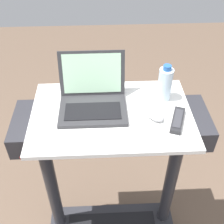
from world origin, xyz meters
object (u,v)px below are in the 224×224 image
object	(u,v)px
computer_mouse	(155,114)
tv_remote	(178,120)
laptop	(93,98)
water_bottle	(165,84)

from	to	relation	value
computer_mouse	tv_remote	size ratio (longest dim) A/B	0.60
tv_remote	laptop	bearing A→B (deg)	161.00
water_bottle	tv_remote	xyz separation A→B (m)	(0.03, -0.17, -0.07)
laptop	water_bottle	bearing A→B (deg)	8.28
laptop	computer_mouse	xyz separation A→B (m)	(0.27, -0.09, -0.03)
laptop	water_bottle	distance (m)	0.34
laptop	computer_mouse	world-z (taller)	laptop
laptop	computer_mouse	distance (m)	0.29
tv_remote	computer_mouse	bearing A→B (deg)	159.84
laptop	water_bottle	world-z (taller)	laptop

